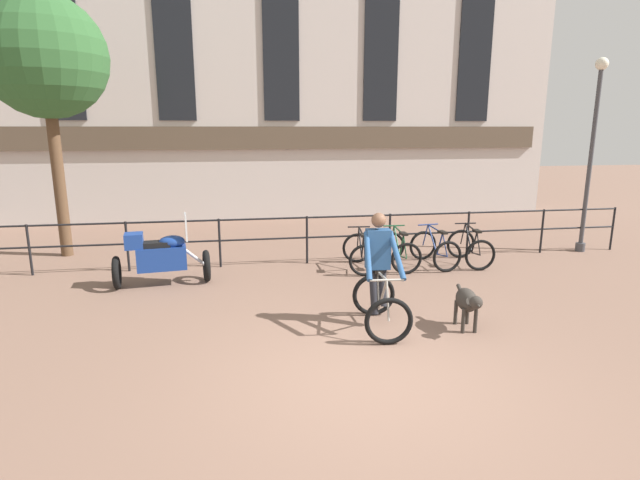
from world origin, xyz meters
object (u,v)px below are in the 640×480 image
object	(u,v)px
parked_motorcycle	(161,256)
parked_bicycle_mid_left	(398,251)
parked_bicycle_far_end	(470,248)
street_lamp	(592,146)
dog	(468,301)
parked_bicycle_mid_right	(435,250)
cyclist_with_bike	(379,277)
parked_bicycle_near_lamp	(361,253)

from	to	relation	value
parked_motorcycle	parked_bicycle_mid_left	bearing A→B (deg)	-91.96
parked_bicycle_mid_left	parked_bicycle_far_end	world-z (taller)	same
parked_bicycle_mid_left	street_lamp	world-z (taller)	street_lamp
parked_bicycle_mid_left	parked_bicycle_far_end	xyz separation A→B (m)	(1.63, 0.00, 0.00)
dog	parked_bicycle_far_end	distance (m)	3.80
parked_bicycle_mid_right	parked_bicycle_far_end	size ratio (longest dim) A/B	1.03
cyclist_with_bike	parked_bicycle_far_end	world-z (taller)	cyclist_with_bike
dog	parked_motorcycle	distance (m)	5.59
cyclist_with_bike	parked_bicycle_near_lamp	world-z (taller)	cyclist_with_bike
dog	parked_bicycle_far_end	xyz separation A→B (m)	(1.70, 3.40, -0.08)
parked_motorcycle	parked_bicycle_mid_right	xyz separation A→B (m)	(5.62, 0.44, -0.20)
parked_bicycle_near_lamp	parked_bicycle_far_end	size ratio (longest dim) A/B	1.02
parked_bicycle_far_end	street_lamp	distance (m)	3.88
dog	parked_bicycle_mid_left	xyz separation A→B (m)	(0.06, 3.40, -0.08)
parked_bicycle_far_end	cyclist_with_bike	bearing A→B (deg)	48.93
parked_bicycle_near_lamp	parked_bicycle_mid_left	xyz separation A→B (m)	(0.82, -0.00, 0.00)
parked_bicycle_mid_left	parked_bicycle_near_lamp	bearing A→B (deg)	-0.41
parked_bicycle_mid_left	cyclist_with_bike	bearing A→B (deg)	66.33
parked_motorcycle	parked_bicycle_near_lamp	bearing A→B (deg)	-90.90
parked_bicycle_far_end	parked_bicycle_mid_right	bearing A→B (deg)	3.02
parked_bicycle_mid_left	street_lamp	size ratio (longest dim) A/B	0.25
parked_bicycle_near_lamp	parked_motorcycle	bearing A→B (deg)	11.44
parked_bicycle_near_lamp	parked_bicycle_mid_left	world-z (taller)	same
parked_bicycle_far_end	parked_bicycle_near_lamp	bearing A→B (deg)	3.03
parked_motorcycle	parked_bicycle_mid_right	world-z (taller)	parked_motorcycle
parked_bicycle_mid_right	street_lamp	size ratio (longest dim) A/B	0.27
cyclist_with_bike	parked_bicycle_mid_right	xyz separation A→B (m)	(2.12, 3.03, -0.41)
cyclist_with_bike	parked_bicycle_far_end	distance (m)	4.24
dog	parked_bicycle_mid_right	xyz separation A→B (m)	(0.88, 3.40, -0.08)
cyclist_with_bike	parked_bicycle_mid_right	distance (m)	3.72
parked_bicycle_mid_right	street_lamp	distance (m)	4.57
parked_bicycle_near_lamp	street_lamp	distance (m)	6.05
dog	parked_bicycle_near_lamp	distance (m)	3.49
dog	parked_bicycle_mid_right	world-z (taller)	parked_bicycle_mid_right
parked_bicycle_near_lamp	parked_bicycle_mid_left	size ratio (longest dim) A/B	1.05
cyclist_with_bike	parked_bicycle_mid_left	xyz separation A→B (m)	(1.30, 3.03, -0.41)
parked_bicycle_mid_right	street_lamp	bearing A→B (deg)	-177.81
parked_motorcycle	parked_bicycle_near_lamp	world-z (taller)	parked_motorcycle
cyclist_with_bike	parked_bicycle_mid_right	world-z (taller)	cyclist_with_bike
cyclist_with_bike	dog	bearing A→B (deg)	-12.12
parked_bicycle_mid_left	parked_bicycle_mid_right	size ratio (longest dim) A/B	0.94
parked_bicycle_mid_left	parked_bicycle_mid_right	bearing A→B (deg)	179.60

